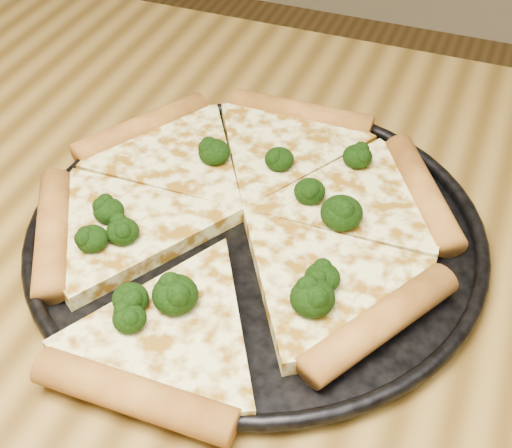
% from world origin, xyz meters
% --- Properties ---
extents(dining_table, '(1.20, 0.90, 0.75)m').
position_xyz_m(dining_table, '(0.00, 0.00, 0.66)').
color(dining_table, olive).
rests_on(dining_table, ground).
extents(pizza_pan, '(0.35, 0.35, 0.02)m').
position_xyz_m(pizza_pan, '(0.00, 0.11, 0.76)').
color(pizza_pan, black).
rests_on(pizza_pan, dining_table).
extents(pizza, '(0.33, 0.35, 0.02)m').
position_xyz_m(pizza, '(-0.01, 0.12, 0.77)').
color(pizza, '#FFF89C').
rests_on(pizza, pizza_pan).
extents(broccoli_florets, '(0.20, 0.24, 0.02)m').
position_xyz_m(broccoli_florets, '(-0.00, 0.09, 0.78)').
color(broccoli_florets, black).
rests_on(broccoli_florets, pizza).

